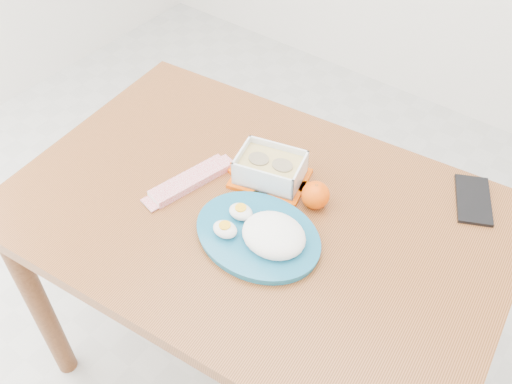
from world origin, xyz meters
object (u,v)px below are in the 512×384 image
Objects in this scene: orange_fruit at (315,195)px; rice_plate at (263,233)px; dining_table at (256,237)px; food_container at (270,169)px; smartphone at (473,200)px.

rice_plate reaches higher than orange_fruit.
orange_fruit reaches higher than dining_table.
food_container is at bearing 122.19° from rice_plate.
dining_table is 0.16m from rice_plate.
smartphone reaches higher than dining_table.
rice_plate is at bearing -155.19° from smartphone.
food_container is (-0.03, 0.10, 0.14)m from dining_table.
food_container reaches higher than smartphone.
smartphone is at bearing 13.83° from food_container.
food_container is 1.32× the size of smartphone.
rice_plate is at bearing -73.54° from food_container.
orange_fruit is (0.14, -0.00, -0.00)m from food_container.
food_container is at bearing -177.35° from smartphone.
rice_plate reaches higher than food_container.
food_container is at bearing 178.07° from orange_fruit.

